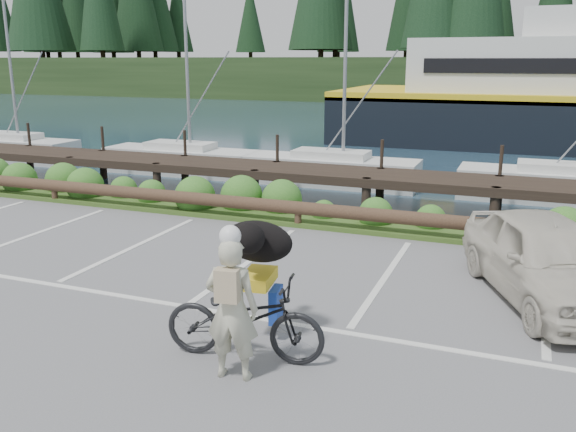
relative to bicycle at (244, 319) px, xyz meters
The scene contains 8 objects.
ground 2.30m from the bicycle, 134.87° to the left, with size 72.00×72.00×0.00m, color #5D5D60.
harbor_backdrop 80.06m from the bicycle, 90.85° to the left, with size 170.00×160.00×30.00m.
vegetation_strip 7.08m from the bicycle, 102.90° to the left, with size 34.00×1.60×0.10m, color #3D5B21.
log_rail 6.41m from the bicycle, 104.31° to the left, with size 32.00×0.30×0.60m, color #443021, non-canonical shape.
bicycle is the anchor object (origin of this frame).
cyclist 0.59m from the bicycle, 81.68° to the right, with size 0.64×0.42×1.76m, color #BCBB9F.
dog 1.06m from the bicycle, 98.32° to the left, with size 0.98×0.48×0.57m, color black.
parked_car 5.04m from the bicycle, 44.60° to the left, with size 1.63×4.06×1.38m, color beige.
Camera 1 is at (4.69, -8.04, 3.73)m, focal length 38.00 mm.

